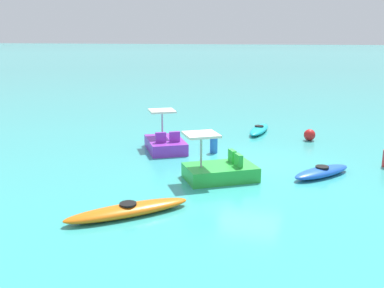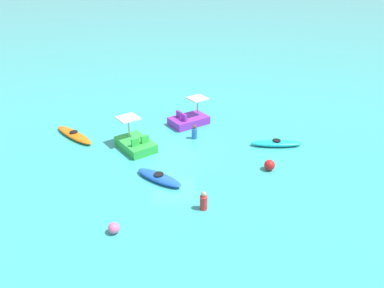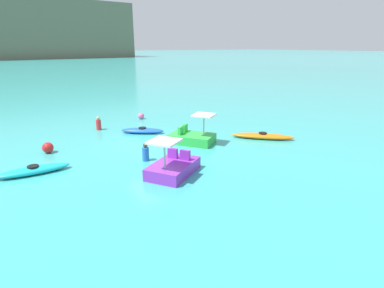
% 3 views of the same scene
% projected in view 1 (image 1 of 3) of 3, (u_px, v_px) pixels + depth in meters
% --- Properties ---
extents(ground_plane, '(600.00, 600.00, 0.00)m').
position_uv_depth(ground_plane, '(249.00, 165.00, 16.87)').
color(ground_plane, '#38ADA8').
extents(kayak_orange, '(3.05, 3.03, 0.37)m').
position_uv_depth(kayak_orange, '(128.00, 210.00, 12.01)').
color(kayak_orange, orange).
rests_on(kayak_orange, ground_plane).
extents(kayak_blue, '(2.55, 2.19, 0.37)m').
position_uv_depth(kayak_blue, '(322.00, 172.00, 15.43)').
color(kayak_blue, blue).
rests_on(kayak_blue, ground_plane).
extents(kayak_cyan, '(2.94, 0.82, 0.37)m').
position_uv_depth(kayak_cyan, '(259.00, 130.00, 22.52)').
color(kayak_cyan, '#19B7C6').
rests_on(kayak_cyan, ground_plane).
extents(pedal_boat_purple, '(2.83, 2.56, 1.68)m').
position_uv_depth(pedal_boat_purple, '(165.00, 143.00, 18.93)').
color(pedal_boat_purple, purple).
rests_on(pedal_boat_purple, ground_plane).
extents(pedal_boat_green, '(2.60, 2.83, 1.68)m').
position_uv_depth(pedal_boat_green, '(220.00, 170.00, 15.05)').
color(pedal_boat_green, green).
rests_on(pedal_boat_green, ground_plane).
extents(buoy_red, '(0.55, 0.55, 0.55)m').
position_uv_depth(buoy_red, '(310.00, 135.00, 20.77)').
color(buoy_red, red).
rests_on(buoy_red, ground_plane).
extents(person_near_shore, '(0.44, 0.44, 0.88)m').
position_uv_depth(person_near_shore, '(214.00, 144.00, 18.51)').
color(person_near_shore, blue).
rests_on(person_near_shore, ground_plane).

